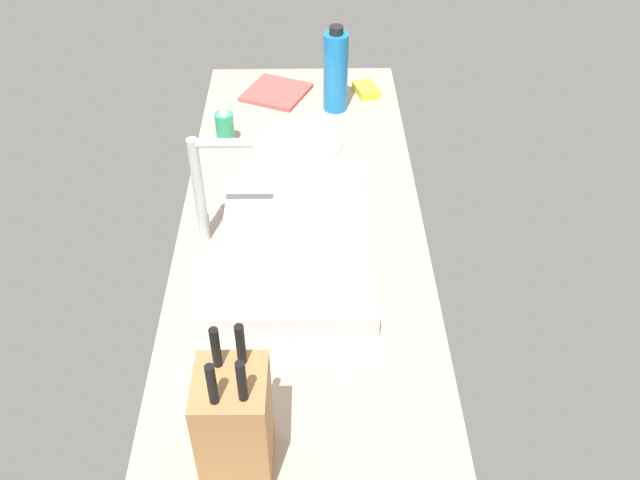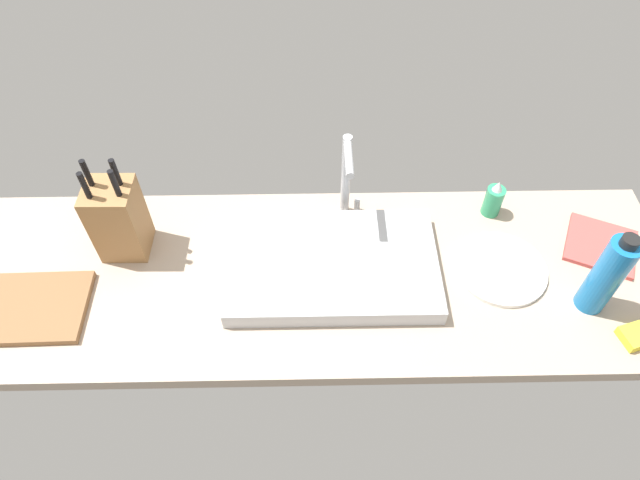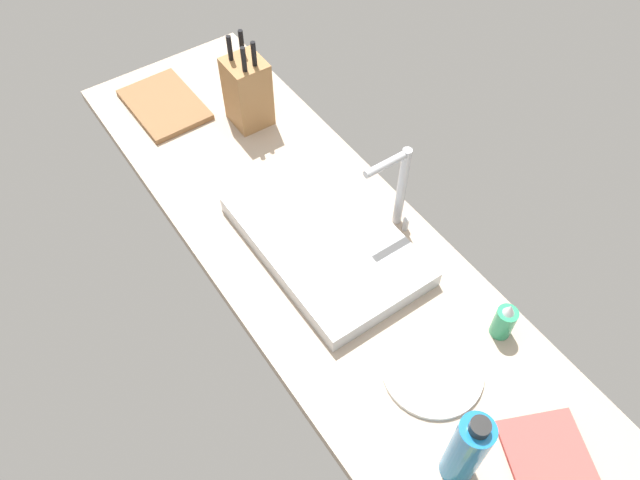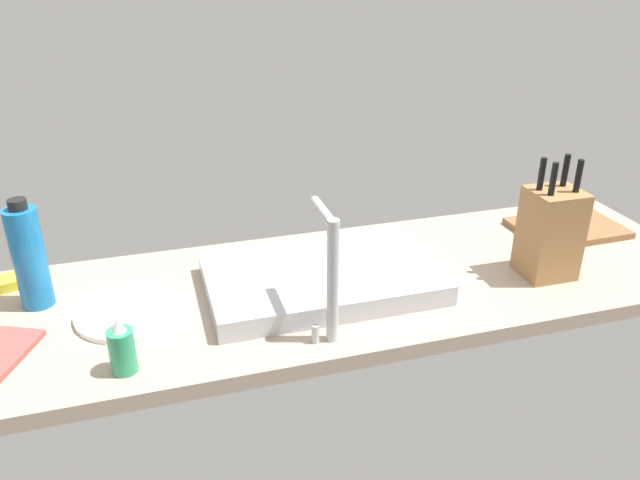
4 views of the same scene
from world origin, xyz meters
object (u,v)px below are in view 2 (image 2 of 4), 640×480
sink_basin (333,265)px  water_bottle (608,275)px  knife_block (118,219)px  dish_towel (601,245)px  faucet (347,174)px  cutting_board (27,308)px  soap_bottle (494,200)px  dinner_plate (501,269)px

sink_basin → water_bottle: bearing=-9.9°
knife_block → water_bottle: knife_block is taller
knife_block → dish_towel: size_ratio=1.69×
faucet → knife_block: size_ratio=0.91×
sink_basin → water_bottle: size_ratio=2.10×
knife_block → cutting_board: knife_block is taller
soap_bottle → dinner_plate: soap_bottle is taller
knife_block → dish_towel: bearing=-0.4°
faucet → dinner_plate: faucet is taller
sink_basin → knife_block: size_ratio=1.81×
cutting_board → dinner_plate: size_ratio=1.24×
cutting_board → water_bottle: (135.47, -0.48, 10.77)cm
cutting_board → water_bottle: water_bottle is taller
water_bottle → dinner_plate: size_ratio=1.08×
sink_basin → cutting_board: bearing=-172.0°
faucet → dinner_plate: (38.68, -19.73, -14.88)cm
soap_bottle → water_bottle: 35.57cm
dinner_plate → knife_block: bearing=174.4°
water_bottle → dish_towel: (8.71, 17.30, -11.07)cm
dinner_plate → dish_towel: size_ratio=1.34×
sink_basin → water_bottle: water_bottle is taller
knife_block → sink_basin: bearing=-8.8°
water_bottle → dinner_plate: bearing=151.8°
faucet → soap_bottle: faucet is taller
water_bottle → faucet: bearing=152.6°
faucet → dish_towel: bearing=-10.8°
knife_block → cutting_board: 29.87cm
sink_basin → dish_towel: (70.59, 6.51, -1.81)cm
knife_block → dinner_plate: knife_block is taller
sink_basin → knife_block: knife_block is taller
sink_basin → dinner_plate: bearing=-0.8°
cutting_board → soap_bottle: bearing=14.1°
faucet → dish_towel: (66.47, -12.65, -14.88)cm
sink_basin → water_bottle: 63.49cm
water_bottle → dinner_plate: 24.32cm
cutting_board → soap_bottle: (117.69, 29.57, 4.00)cm
cutting_board → faucet: bearing=20.8°
knife_block → faucet: bearing=10.9°
faucet → cutting_board: faucet is taller
dish_towel → water_bottle: bearing=-116.7°
cutting_board → soap_bottle: soap_bottle is taller
sink_basin → dish_towel: bearing=5.3°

